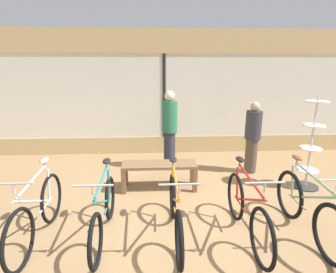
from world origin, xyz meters
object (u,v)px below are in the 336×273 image
at_px(bicycle_right, 247,211).
at_px(accessory_rack, 310,151).
at_px(bicycle_far_right, 308,209).
at_px(bicycle_far_left, 38,213).
at_px(bicycle_center, 175,212).
at_px(bicycle_left, 104,213).
at_px(customer_by_window, 253,136).
at_px(display_bench, 159,168).
at_px(customer_near_rack, 170,129).

xyz_separation_m(bicycle_right, accessory_rack, (1.71, 1.47, 0.33)).
xyz_separation_m(bicycle_right, bicycle_far_right, (0.84, -0.00, 0.00)).
bearing_deg(bicycle_right, accessory_rack, 40.69).
height_order(bicycle_far_left, bicycle_far_right, bicycle_far_right).
xyz_separation_m(bicycle_center, accessory_rack, (2.68, 1.41, 0.35)).
bearing_deg(bicycle_far_left, bicycle_left, 1.13).
distance_m(bicycle_right, bicycle_far_right, 0.84).
bearing_deg(bicycle_right, customer_by_window, 68.53).
bearing_deg(bicycle_far_right, bicycle_right, 179.70).
distance_m(bicycle_center, display_bench, 1.51).
bearing_deg(bicycle_center, customer_near_rack, 88.23).
relative_size(bicycle_left, bicycle_right, 0.98).
relative_size(bicycle_far_left, display_bench, 1.23).
distance_m(display_bench, customer_by_window, 2.20).
xyz_separation_m(bicycle_right, customer_by_window, (0.90, 2.28, 0.42)).
bearing_deg(customer_near_rack, bicycle_left, -112.75).
xyz_separation_m(bicycle_left, customer_near_rack, (1.04, 2.48, 0.57)).
distance_m(bicycle_left, customer_near_rack, 2.75).
relative_size(display_bench, customer_near_rack, 0.79).
height_order(bicycle_center, display_bench, bicycle_center).
bearing_deg(customer_near_rack, bicycle_right, -71.05).
height_order(bicycle_far_left, customer_near_rack, customer_near_rack).
height_order(bicycle_center, bicycle_far_right, bicycle_far_right).
bearing_deg(display_bench, bicycle_right, -53.71).
distance_m(bicycle_far_left, display_bench, 2.20).
relative_size(bicycle_right, customer_near_rack, 0.97).
xyz_separation_m(bicycle_left, bicycle_far_right, (2.77, -0.11, 0.03)).
distance_m(bicycle_left, bicycle_center, 0.96).
relative_size(bicycle_far_right, accessory_rack, 0.98).
xyz_separation_m(bicycle_far_left, bicycle_far_right, (3.63, -0.10, -0.00)).
bearing_deg(customer_near_rack, display_bench, -104.07).
bearing_deg(customer_by_window, bicycle_far_left, -149.28).
relative_size(bicycle_far_left, bicycle_right, 1.00).
bearing_deg(bicycle_far_left, accessory_rack, 17.07).
bearing_deg(bicycle_far_right, bicycle_left, 177.67).
relative_size(bicycle_center, bicycle_right, 1.01).
bearing_deg(customer_by_window, bicycle_center, -130.01).
bearing_deg(bicycle_far_left, customer_near_rack, 52.68).
height_order(bicycle_center, bicycle_right, bicycle_right).
relative_size(bicycle_left, customer_by_window, 1.07).
bearing_deg(customer_near_rack, bicycle_far_left, -127.32).
xyz_separation_m(bicycle_left, bicycle_right, (1.93, -0.11, 0.03)).
height_order(bicycle_right, customer_by_window, customer_by_window).
bearing_deg(bicycle_far_right, display_bench, 141.83).
bearing_deg(bicycle_far_left, bicycle_far_right, -1.51).
relative_size(bicycle_far_left, bicycle_far_right, 0.99).
xyz_separation_m(bicycle_far_left, bicycle_center, (1.82, -0.03, -0.02)).
height_order(bicycle_center, accessory_rack, accessory_rack).
xyz_separation_m(bicycle_far_left, display_bench, (1.64, 1.47, 0.01)).
distance_m(bicycle_far_left, bicycle_far_right, 3.63).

